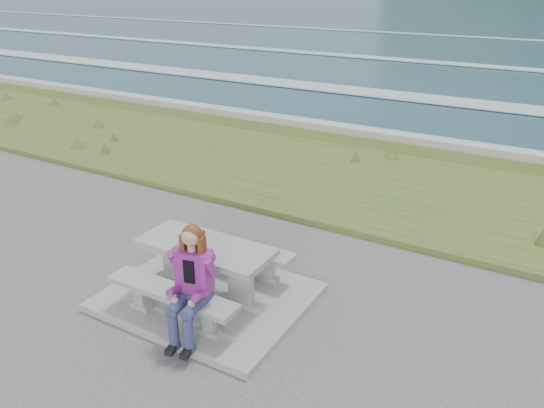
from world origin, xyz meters
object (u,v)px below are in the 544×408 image
at_px(picnic_table, 206,256).
at_px(bench_seaward, 236,249).
at_px(bench_landward, 172,297).
at_px(seated_woman, 190,300).

bearing_deg(picnic_table, bench_seaward, 90.00).
relative_size(bench_landward, seated_woman, 1.29).
height_order(picnic_table, bench_landward, picnic_table).
xyz_separation_m(picnic_table, bench_landward, (0.00, -0.70, -0.23)).
distance_m(picnic_table, bench_seaward, 0.74).
height_order(picnic_table, seated_woman, seated_woman).
bearing_deg(picnic_table, seated_woman, -64.97).
bearing_deg(bench_seaward, picnic_table, -90.00).
relative_size(bench_seaward, seated_woman, 1.29).
xyz_separation_m(picnic_table, seated_woman, (0.39, -0.83, -0.07)).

